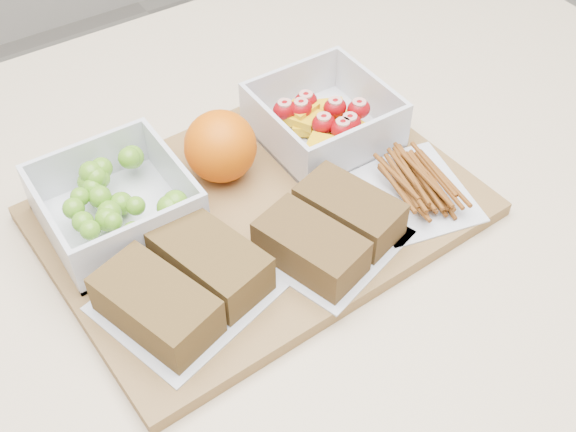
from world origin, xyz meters
The scene contains 7 objects.
cutting_board centered at (0.00, 0.03, 0.91)m, with size 0.42×0.30×0.02m, color olive.
grape_container centered at (-0.13, 0.09, 0.94)m, with size 0.14×0.14×0.06m.
fruit_container centered at (0.12, 0.08, 0.94)m, with size 0.14×0.14×0.06m.
orange centered at (-0.01, 0.09, 0.95)m, with size 0.08×0.08×0.08m, color #E25E05.
sandwich_bag_left centered at (-0.12, -0.04, 0.94)m, with size 0.17×0.16×0.04m.
sandwich_bag_center centered at (0.03, -0.05, 0.94)m, with size 0.16×0.15×0.04m.
pretzel_bag centered at (0.14, -0.04, 0.93)m, with size 0.13×0.15×0.03m.
Camera 1 is at (-0.26, -0.42, 1.44)m, focal length 45.00 mm.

